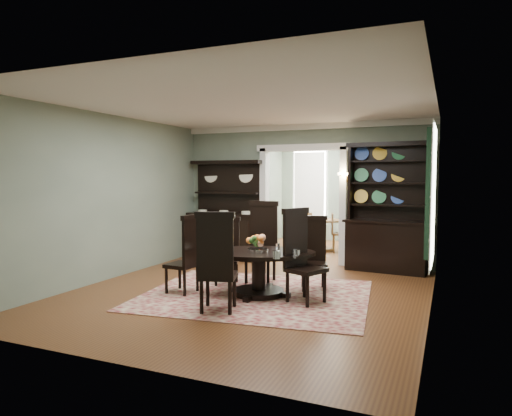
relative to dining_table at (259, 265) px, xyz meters
The scene contains 19 objects.
room 1.11m from the dining_table, 168.42° to the left, with size 5.51×6.01×3.01m.
parlor 5.63m from the dining_table, 92.22° to the left, with size 3.51×3.50×3.01m.
doorway_trim 3.21m from the dining_table, 94.09° to the left, with size 2.08×0.25×2.57m.
right_window 2.87m from the dining_table, 20.56° to the left, with size 0.15×1.47×2.12m.
wall_sconce 3.26m from the dining_table, 75.51° to the left, with size 0.27×0.21×0.21m.
rug 0.49m from the dining_table, 157.38° to the right, with size 3.48×2.89×0.01m, color maroon.
dining_table is the anchor object (origin of this frame).
centerpiece 0.30m from the dining_table, 77.61° to the right, with size 1.61×1.03×0.26m.
chair_far_left 0.99m from the dining_table, 147.05° to the left, with size 0.54×0.53×1.17m.
chair_far_mid 1.03m from the dining_table, 109.03° to the left, with size 0.58×0.55×1.44m.
chair_far_right 1.02m from the dining_table, 48.04° to the left, with size 0.57×0.55×1.22m.
chair_end_left 1.16m from the dining_table, 161.90° to the right, with size 0.48×0.50×1.28m.
chair_end_right 0.75m from the dining_table, ahead, with size 0.66×0.67×1.41m.
chair_near 1.15m from the dining_table, 98.36° to the right, with size 0.64×0.62×1.41m.
sideboard 3.39m from the dining_table, 125.76° to the left, with size 1.70×0.61×2.24m.
welsh_dresser 3.20m from the dining_table, 59.30° to the left, with size 1.68×0.73×2.55m.
parlor_table 4.63m from the dining_table, 91.85° to the left, with size 0.85×0.85×0.79m.
parlor_chair_left 4.88m from the dining_table, 98.51° to the left, with size 0.42×0.41×0.93m.
parlor_chair_right 4.51m from the dining_table, 87.46° to the left, with size 0.45×0.44×0.96m.
Camera 1 is at (2.96, -6.56, 1.89)m, focal length 32.00 mm.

